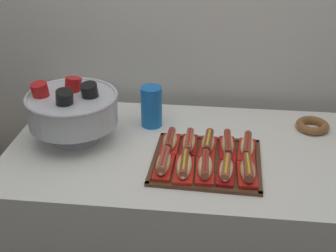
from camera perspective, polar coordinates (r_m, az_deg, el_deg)
buffet_table at (r=1.97m, az=2.85°, el=-12.22°), size 1.47×0.78×0.78m
serving_tray at (r=1.66m, az=5.01°, el=-4.70°), size 0.42×0.37×0.01m
hot_dog_0 at (r=1.59m, az=-0.58°, el=-4.92°), size 0.07×0.16×0.06m
hot_dog_1 at (r=1.58m, az=2.12°, el=-5.26°), size 0.07×0.18×0.06m
hot_dog_2 at (r=1.57m, az=4.85°, el=-5.39°), size 0.07×0.17×0.06m
hot_dog_3 at (r=1.57m, az=7.58°, el=-5.67°), size 0.07×0.16×0.06m
hot_dog_4 at (r=1.57m, az=10.33°, el=-5.75°), size 0.07×0.16×0.06m
hot_dog_5 at (r=1.73m, az=0.27°, el=-2.04°), size 0.07×0.16×0.06m
hot_dog_6 at (r=1.72m, az=2.75°, el=-2.22°), size 0.06×0.17×0.06m
hot_dog_7 at (r=1.71m, az=5.25°, el=-2.32°), size 0.07×0.16×0.06m
hot_dog_8 at (r=1.71m, az=7.75°, el=-2.52°), size 0.06×0.18×0.06m
hot_dog_9 at (r=1.71m, az=10.26°, el=-2.69°), size 0.08×0.17×0.06m
punch_bowl at (r=1.78m, az=-12.36°, el=2.32°), size 0.37×0.37×0.25m
cup_stack at (r=1.88m, az=-2.17°, el=2.54°), size 0.09×0.09×0.18m
donut at (r=1.97m, az=18.29°, el=0.06°), size 0.14×0.14×0.03m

